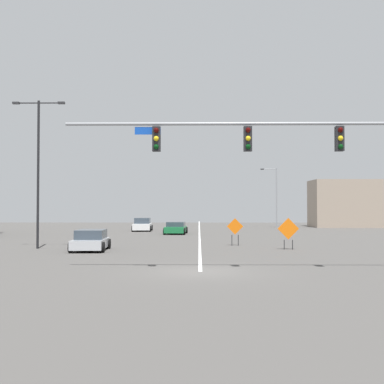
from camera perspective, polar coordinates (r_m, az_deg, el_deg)
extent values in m
plane|color=#4C4947|center=(21.74, 0.94, -8.88)|extent=(129.86, 129.86, 0.00)
cube|color=white|center=(57.70, 0.83, -4.33)|extent=(0.16, 72.15, 0.01)
cylinder|color=gray|center=(21.94, 6.23, 7.57)|extent=(15.46, 0.14, 0.14)
cube|color=black|center=(22.55, 16.11, 5.72)|extent=(0.34, 0.32, 1.05)
sphere|color=#3A0503|center=(22.43, 16.22, 6.66)|extent=(0.22, 0.22, 0.22)
sphere|color=yellow|center=(22.38, 16.22, 5.78)|extent=(0.22, 0.22, 0.22)
sphere|color=black|center=(22.34, 16.23, 4.88)|extent=(0.22, 0.22, 0.22)
cube|color=black|center=(21.85, 6.23, 5.90)|extent=(0.34, 0.32, 1.05)
sphere|color=#3A0503|center=(21.73, 6.27, 6.87)|extent=(0.22, 0.22, 0.22)
sphere|color=yellow|center=(21.68, 6.27, 5.96)|extent=(0.22, 0.22, 0.22)
sphere|color=black|center=(21.64, 6.28, 5.04)|extent=(0.22, 0.22, 0.22)
cube|color=black|center=(21.82, -3.98, 5.90)|extent=(0.34, 0.32, 1.05)
sphere|color=#3A0503|center=(21.71, -4.01, 6.88)|extent=(0.22, 0.22, 0.22)
sphere|color=yellow|center=(21.66, -4.01, 5.96)|extent=(0.22, 0.22, 0.22)
sphere|color=black|center=(21.61, -4.02, 5.04)|extent=(0.22, 0.22, 0.22)
cube|color=#1447B7|center=(21.91, -4.96, 6.81)|extent=(1.10, 0.03, 0.32)
cylinder|color=gray|center=(67.25, 9.41, -0.63)|extent=(0.16, 0.16, 7.73)
cylinder|color=gray|center=(67.28, 8.62, 2.53)|extent=(1.85, 0.08, 0.08)
cube|color=#262628|center=(67.16, 7.84, 2.54)|extent=(0.44, 0.24, 0.14)
cylinder|color=black|center=(34.85, -16.77, 1.90)|extent=(0.16, 0.16, 9.68)
cylinder|color=black|center=(35.67, -17.87, 9.42)|extent=(1.49, 0.08, 0.08)
cube|color=#262628|center=(35.91, -19.01, 9.36)|extent=(0.44, 0.24, 0.14)
cylinder|color=black|center=(35.23, -15.54, 9.54)|extent=(1.49, 0.08, 0.08)
cube|color=#262628|center=(35.03, -14.35, 9.60)|extent=(0.44, 0.24, 0.14)
cube|color=orange|center=(36.05, 4.82, -3.84)|extent=(1.14, 0.17, 1.15)
cylinder|color=black|center=(36.11, 4.47, -5.37)|extent=(0.05, 0.05, 0.75)
cylinder|color=black|center=(36.09, 5.18, -5.37)|extent=(0.05, 0.05, 0.75)
cube|color=orange|center=(33.19, 10.68, -4.04)|extent=(1.38, 0.11, 1.38)
cylinder|color=black|center=(33.19, 10.24, -5.80)|extent=(0.05, 0.05, 0.62)
cylinder|color=black|center=(33.31, 11.14, -5.78)|extent=(0.05, 0.05, 0.62)
cube|color=white|center=(57.18, -5.55, -3.86)|extent=(2.02, 4.03, 0.66)
cube|color=#333D47|center=(57.36, -5.53, -3.20)|extent=(1.77, 2.12, 0.64)
cylinder|color=black|center=(55.89, -6.63, -4.09)|extent=(0.24, 0.65, 0.64)
cylinder|color=black|center=(55.74, -4.69, -4.10)|extent=(0.24, 0.65, 0.64)
cylinder|color=black|center=(58.65, -6.37, -3.97)|extent=(0.24, 0.65, 0.64)
cylinder|color=black|center=(58.51, -4.52, -3.98)|extent=(0.24, 0.65, 0.64)
cube|color=#B7BABF|center=(32.49, -11.25, -5.65)|extent=(2.07, 4.04, 0.56)
cube|color=#333D47|center=(32.65, -11.19, -4.64)|extent=(1.81, 2.43, 0.57)
cylinder|color=black|center=(31.31, -13.38, -6.01)|extent=(0.25, 0.65, 0.64)
cylinder|color=black|center=(30.99, -9.94, -6.08)|extent=(0.25, 0.65, 0.64)
cylinder|color=black|center=(34.03, -12.44, -5.66)|extent=(0.25, 0.65, 0.64)
cylinder|color=black|center=(33.73, -9.27, -5.72)|extent=(0.25, 0.65, 0.64)
cube|color=#196B38|center=(51.01, -1.82, -4.19)|extent=(2.14, 4.21, 0.58)
cube|color=#333D47|center=(51.20, -1.80, -3.60)|extent=(1.85, 2.39, 0.45)
cylinder|color=black|center=(49.70, -3.09, -4.41)|extent=(0.25, 0.65, 0.64)
cylinder|color=black|center=(49.50, -0.89, -4.42)|extent=(0.25, 0.65, 0.64)
cylinder|color=black|center=(52.55, -2.71, -4.25)|extent=(0.25, 0.65, 0.64)
cylinder|color=black|center=(52.36, -0.62, -4.26)|extent=(0.25, 0.65, 0.64)
cube|color=gray|center=(71.02, 16.57, -1.24)|extent=(8.51, 6.00, 6.23)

